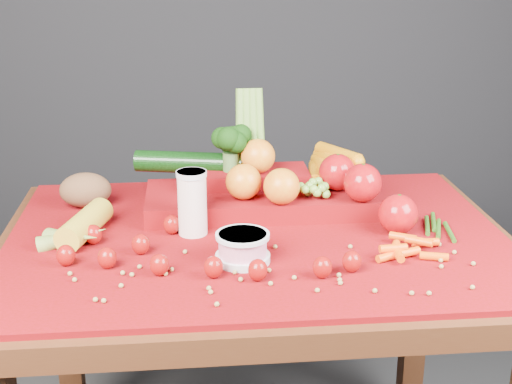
{
  "coord_description": "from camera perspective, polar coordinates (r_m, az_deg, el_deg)",
  "views": [
    {
      "loc": [
        -0.14,
        -1.4,
        1.35
      ],
      "look_at": [
        0.0,
        0.02,
        0.85
      ],
      "focal_mm": 50.0,
      "sensor_mm": 36.0,
      "label": 1
    }
  ],
  "objects": [
    {
      "name": "strawberry_scatter",
      "position": [
        1.38,
        -5.6,
        -4.84
      ],
      "size": [
        0.58,
        0.28,
        0.05
      ],
      "color": "maroon",
      "rests_on": "red_cloth"
    },
    {
      "name": "soybean_scatter",
      "position": [
        1.34,
        0.91,
        -6.49
      ],
      "size": [
        0.84,
        0.24,
        0.01
      ],
      "primitive_type": null,
      "color": "#A58F47",
      "rests_on": "red_cloth"
    },
    {
      "name": "yogurt_bowl",
      "position": [
        1.38,
        -1.08,
        -4.39
      ],
      "size": [
        0.11,
        0.11,
        0.06
      ],
      "rotation": [
        0.0,
        0.0,
        -0.34
      ],
      "color": "silver",
      "rests_on": "red_cloth"
    },
    {
      "name": "corn_ear",
      "position": [
        1.51,
        -14.17,
        -3.23
      ],
      "size": [
        0.22,
        0.26,
        0.06
      ],
      "rotation": [
        0.0,
        0.0,
        1.29
      ],
      "color": "gold",
      "rests_on": "red_cloth"
    },
    {
      "name": "baby_carrot_pile",
      "position": [
        1.46,
        12.12,
        -4.22
      ],
      "size": [
        0.18,
        0.17,
        0.03
      ],
      "primitive_type": null,
      "color": "#F05008",
      "rests_on": "red_cloth"
    },
    {
      "name": "potato",
      "position": [
        1.71,
        -13.49,
        0.15
      ],
      "size": [
        0.12,
        0.09,
        0.08
      ],
      "primitive_type": "ellipsoid",
      "color": "brown",
      "rests_on": "red_cloth"
    },
    {
      "name": "produce_mound",
      "position": [
        1.64,
        1.36,
        0.68
      ],
      "size": [
        0.61,
        0.36,
        0.27
      ],
      "color": "maroon",
      "rests_on": "red_cloth"
    },
    {
      "name": "red_cloth",
      "position": [
        1.52,
        0.07,
        -3.59
      ],
      "size": [
        1.05,
        0.75,
        0.01
      ],
      "primitive_type": "cube",
      "color": "maroon",
      "rests_on": "table"
    },
    {
      "name": "table",
      "position": [
        1.57,
        0.07,
        -6.99
      ],
      "size": [
        1.1,
        0.8,
        0.75
      ],
      "color": "#3B1C0D",
      "rests_on": "ground"
    },
    {
      "name": "milk_glass",
      "position": [
        1.5,
        -5.13,
        -0.68
      ],
      "size": [
        0.06,
        0.06,
        0.14
      ],
      "rotation": [
        0.0,
        0.0,
        -0.07
      ],
      "color": "silver",
      "rests_on": "red_cloth"
    },
    {
      "name": "green_bean_pile",
      "position": [
        1.59,
        14.31,
        -2.72
      ],
      "size": [
        0.14,
        0.12,
        0.01
      ],
      "primitive_type": null,
      "color": "#275212",
      "rests_on": "red_cloth"
    },
    {
      "name": "dark_grape_cluster",
      "position": [
        1.38,
        -0.3,
        -5.14
      ],
      "size": [
        0.06,
        0.05,
        0.03
      ],
      "primitive_type": null,
      "color": "black",
      "rests_on": "red_cloth"
    }
  ]
}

